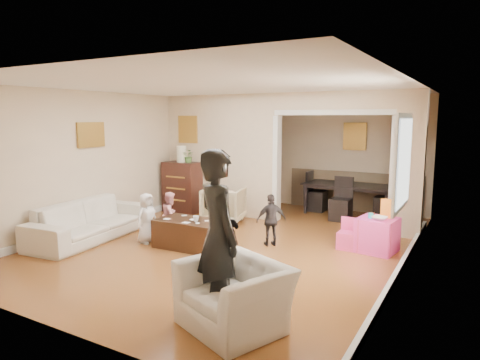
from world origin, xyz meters
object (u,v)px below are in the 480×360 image
Objects in this scene: dresser at (182,187)px; table_lamp at (182,154)px; adult_person at (218,237)px; child_kneel_a at (147,218)px; armchair_back at (224,205)px; child_toddler at (271,220)px; cyan_cup at (371,216)px; sofa at (90,220)px; armchair_front at (235,296)px; coffee_cup at (196,219)px; dining_table at (349,199)px; play_table at (377,235)px; coffee_table at (193,234)px; child_kneel_b at (171,215)px.

dresser is 3.13× the size of table_lamp.
adult_person reaches higher than child_kneel_a.
armchair_back is at bearing -16.02° from table_lamp.
child_toddler is (1.52, -0.96, 0.07)m from armchair_back.
sofa is at bearing -158.87° from cyan_cup.
armchair_front is at bearing -117.40° from sofa.
adult_person is at bearing -49.07° from coffee_cup.
coffee_cup is 1.24m from child_toddler.
table_lamp reaches higher than armchair_front.
dresser is 0.62× the size of adult_person.
armchair_front is 2.85m from child_toddler.
cyan_cup is 3.68m from child_kneel_a.
play_table is at bearing -64.83° from dining_table.
coffee_table is 0.30m from coffee_cup.
table_lamp reaches higher than sofa.
adult_person reaches higher than table_lamp.
dresser is 4.54m from play_table.
dining_table is at bearing -142.24° from child_toddler.
child_toddler is (1.05, 0.75, 0.20)m from coffee_table.
armchair_back is 0.92× the size of child_kneel_a.
table_lamp is 2.98m from coffee_cup.
child_kneel_b reaches higher than cyan_cup.
table_lamp is 0.44× the size of child_kneel_b.
child_toddler is at bearing 40.10° from coffee_cup.
coffee_table is 0.89m from child_kneel_a.
armchair_back reaches higher than coffee_cup.
cyan_cup is at bearing -96.49° from child_kneel_b.
dining_table is at bearing 25.34° from table_lamp.
adult_person reaches higher than armchair_front.
adult_person reaches higher than play_table.
dresser reaches higher than child_kneel_a.
armchair_front is at bearing -153.20° from child_kneel_b.
child_kneel_a is (-0.38, -1.86, 0.07)m from armchair_back.
child_kneel_b is (-2.25, -3.38, 0.07)m from dining_table.
child_toddler reaches higher than armchair_front.
sofa is 5.38m from dining_table.
coffee_table is 0.68× the size of adult_person.
child_kneel_b is at bearing 156.80° from coffee_table.
child_toddler reaches higher than child_kneel_b.
adult_person reaches higher than sofa.
sofa is at bearing -91.37° from dresser.
sofa is 3.90m from adult_person.
coffee_table is 4.00m from dining_table.
dining_table reaches higher than armchair_front.
armchair_back is 0.78× the size of armchair_front.
child_kneel_b is (1.11, -1.79, -0.90)m from table_lamp.
adult_person reaches higher than coffee_table.
cyan_cup is 0.09× the size of child_kneel_a.
coffee_cup is at bearing -76.56° from child_kneel_a.
child_kneel_a is (-0.85, -0.15, 0.20)m from coffee_table.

